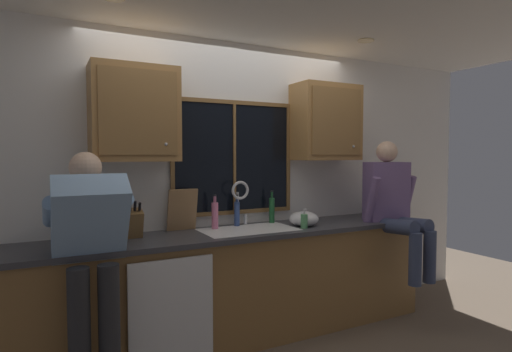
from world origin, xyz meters
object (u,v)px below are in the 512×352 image
object	(u,v)px
knife_block	(134,224)
bottle_green_glass	(215,215)
person_sitting_on_counter	(394,202)
soap_dispenser	(304,221)
mixing_bowl	(304,219)
bottle_amber_small	(272,210)
cutting_board	(182,210)
person_standing	(91,248)
bottle_tall_clear	(237,213)

from	to	relation	value
knife_block	bottle_green_glass	xyz separation A→B (m)	(0.69, 0.07, 0.01)
person_sitting_on_counter	bottle_green_glass	bearing A→B (deg)	165.10
knife_block	soap_dispenser	bearing A→B (deg)	-10.35
mixing_bowl	bottle_amber_small	world-z (taller)	bottle_amber_small
cutting_board	soap_dispenser	size ratio (longest dim) A/B	2.08
person_standing	mixing_bowl	world-z (taller)	person_standing
soap_dispenser	bottle_amber_small	distance (m)	0.38
person_standing	person_sitting_on_counter	bearing A→B (deg)	1.06
bottle_amber_small	person_sitting_on_counter	bearing A→B (deg)	-24.06
person_standing	soap_dispenser	distance (m)	1.74
person_standing	mixing_bowl	size ratio (longest dim) A/B	5.93
mixing_bowl	bottle_amber_small	bearing A→B (deg)	126.22
person_sitting_on_counter	soap_dispenser	xyz separation A→B (m)	(-0.94, 0.11, -0.12)
person_standing	soap_dispenser	xyz separation A→B (m)	(1.73, 0.16, 0.02)
cutting_board	bottle_tall_clear	bearing A→B (deg)	-0.84
bottle_tall_clear	bottle_amber_small	xyz separation A→B (m)	(0.35, -0.01, 0.01)
bottle_amber_small	bottle_green_glass	bearing A→B (deg)	-176.42
person_sitting_on_counter	bottle_amber_small	world-z (taller)	person_sitting_on_counter
person_sitting_on_counter	cutting_board	size ratio (longest dim) A/B	3.56
person_sitting_on_counter	mixing_bowl	bearing A→B (deg)	165.91
person_standing	person_sitting_on_counter	world-z (taller)	person_sitting_on_counter
mixing_bowl	bottle_tall_clear	bearing A→B (deg)	154.34
person_sitting_on_counter	cutting_board	xyz separation A→B (m)	(-1.90, 0.48, -0.01)
knife_block	bottle_green_glass	bearing A→B (deg)	6.04
soap_dispenser	knife_block	bearing A→B (deg)	169.65
knife_block	person_sitting_on_counter	bearing A→B (deg)	-8.85
person_standing	bottle_green_glass	world-z (taller)	person_standing
person_sitting_on_counter	bottle_amber_small	bearing A→B (deg)	155.94
soap_dispenser	person_standing	bearing A→B (deg)	-174.76
soap_dispenser	person_sitting_on_counter	bearing A→B (deg)	-6.63
person_standing	bottle_green_glass	bearing A→B (deg)	25.02
person_standing	knife_block	distance (m)	0.54
knife_block	bottle_amber_small	xyz separation A→B (m)	(1.27, 0.11, 0.02)
cutting_board	soap_dispenser	xyz separation A→B (m)	(0.96, -0.37, -0.11)
bottle_green_glass	bottle_amber_small	bearing A→B (deg)	3.58
bottle_green_glass	bottle_amber_small	world-z (taller)	bottle_amber_small
knife_block	cutting_board	xyz separation A→B (m)	(0.42, 0.12, 0.06)
cutting_board	bottle_amber_small	distance (m)	0.85
bottle_green_glass	bottle_tall_clear	size ratio (longest dim) A/B	1.05
soap_dispenser	bottle_tall_clear	xyz separation A→B (m)	(-0.47, 0.37, 0.05)
bottle_tall_clear	person_standing	bearing A→B (deg)	-157.39
mixing_bowl	bottle_tall_clear	xyz separation A→B (m)	(-0.54, 0.26, 0.06)
person_sitting_on_counter	soap_dispenser	bearing A→B (deg)	173.37
person_standing	soap_dispenser	size ratio (longest dim) A/B	9.24
person_standing	mixing_bowl	xyz separation A→B (m)	(1.80, 0.27, 0.02)
person_standing	knife_block	xyz separation A→B (m)	(0.35, 0.41, 0.06)
mixing_bowl	knife_block	bearing A→B (deg)	174.36
person_standing	bottle_tall_clear	distance (m)	1.37
person_standing	bottle_tall_clear	xyz separation A→B (m)	(1.26, 0.53, 0.07)
knife_block	bottle_amber_small	bearing A→B (deg)	4.92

